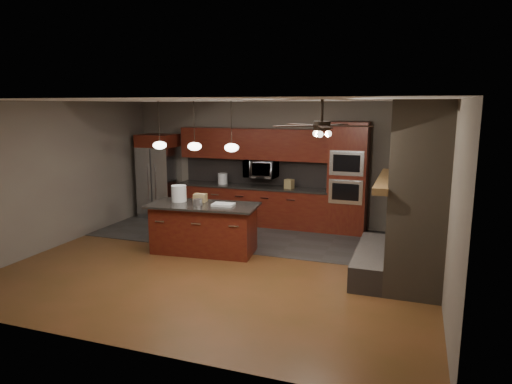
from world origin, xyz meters
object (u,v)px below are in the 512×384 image
at_px(kitchen_island, 204,228).
at_px(white_bucket, 179,193).
at_px(oven_tower, 348,178).
at_px(counter_box, 289,184).
at_px(microwave, 261,169).
at_px(paint_can, 198,202).
at_px(paint_tray, 223,205).
at_px(cardboard_box, 200,198).
at_px(refrigerator, 159,176).
at_px(counter_bucket, 223,179).

xyz_separation_m(kitchen_island, white_bucket, (-0.55, 0.09, 0.61)).
height_order(oven_tower, counter_box, oven_tower).
height_order(microwave, paint_can, microwave).
xyz_separation_m(oven_tower, white_bucket, (-2.87, -2.16, -0.12)).
xyz_separation_m(kitchen_island, counter_box, (1.04, 2.21, 0.54)).
xyz_separation_m(paint_can, paint_tray, (0.45, 0.13, -0.04)).
bearing_deg(cardboard_box, paint_tray, -24.25).
xyz_separation_m(oven_tower, kitchen_island, (-2.32, -2.25, -0.73)).
bearing_deg(refrigerator, microwave, 2.89).
bearing_deg(kitchen_island, cardboard_box, 123.51).
height_order(paint_tray, cardboard_box, cardboard_box).
height_order(kitchen_island, white_bucket, white_bucket).
height_order(refrigerator, counter_bucket, refrigerator).
xyz_separation_m(oven_tower, paint_tray, (-1.93, -2.22, -0.25)).
height_order(oven_tower, refrigerator, oven_tower).
xyz_separation_m(paint_tray, counter_bucket, (-0.98, 2.23, 0.09)).
height_order(paint_tray, counter_bucket, counter_bucket).
relative_size(paint_can, cardboard_box, 0.72).
distance_m(paint_tray, counter_box, 2.28).
bearing_deg(counter_box, white_bucket, -108.11).
xyz_separation_m(white_bucket, paint_can, (0.49, -0.20, -0.10)).
relative_size(paint_can, paint_tray, 0.44).
distance_m(microwave, cardboard_box, 2.20).
xyz_separation_m(refrigerator, white_bucket, (1.70, -2.09, 0.06)).
height_order(oven_tower, kitchen_island, oven_tower).
relative_size(oven_tower, paint_tray, 6.12).
height_order(paint_tray, counter_box, counter_box).
bearing_deg(microwave, white_bucket, -112.00).
relative_size(refrigerator, paint_can, 11.83).
bearing_deg(white_bucket, kitchen_island, -9.00).
bearing_deg(kitchen_island, refrigerator, 130.32).
relative_size(white_bucket, counter_box, 1.49).
relative_size(microwave, counter_box, 3.56).
height_order(microwave, cardboard_box, microwave).
distance_m(oven_tower, kitchen_island, 3.31).
bearing_deg(paint_can, paint_tray, 16.44).
relative_size(oven_tower, kitchen_island, 1.13).
height_order(kitchen_island, paint_tray, paint_tray).
distance_m(white_bucket, counter_bucket, 2.17).
bearing_deg(paint_tray, oven_tower, 44.56).
xyz_separation_m(paint_can, cardboard_box, (-0.10, 0.30, 0.02)).
distance_m(white_bucket, paint_tray, 0.95).
height_order(microwave, counter_box, microwave).
bearing_deg(refrigerator, cardboard_box, -43.44).
distance_m(microwave, refrigerator, 2.62).
bearing_deg(cardboard_box, kitchen_island, -58.27).
distance_m(microwave, paint_tray, 2.31).
relative_size(refrigerator, kitchen_island, 0.97).
relative_size(microwave, counter_bucket, 2.90).
height_order(oven_tower, white_bucket, oven_tower).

